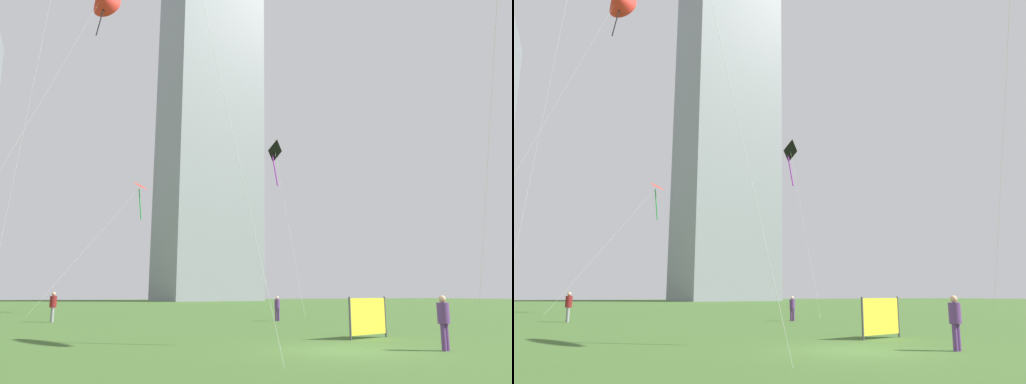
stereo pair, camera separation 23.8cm
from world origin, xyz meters
TOP-DOWN VIEW (x-y plane):
  - ground at (0.00, 0.00)m, footprint 280.00×280.00m
  - person_standing_0 at (2.67, -1.26)m, footprint 0.36×0.36m
  - person_standing_1 at (-7.43, 20.04)m, footprint 0.40×0.40m
  - person_standing_2 at (5.59, 15.66)m, footprint 0.34×0.34m
  - kite_flying_2 at (8.14, 20.85)m, footprint 1.33×3.53m
  - kite_flying_6 at (-0.13, 32.54)m, footprint 9.54×3.39m
  - distant_highrise_0 at (30.30, 102.24)m, footprint 25.37×19.52m
  - event_banner at (3.15, 3.09)m, footprint 2.17×0.66m

SIDE VIEW (x-z plane):
  - ground at x=0.00m, z-range 0.00..0.00m
  - event_banner at x=3.15m, z-range 0.04..1.61m
  - person_standing_2 at x=5.59m, z-range 0.12..1.66m
  - person_standing_0 at x=2.67m, z-range 0.13..1.76m
  - person_standing_1 at x=-7.43m, z-range 0.14..1.93m
  - kite_flying_6 at x=-0.13m, z-range 5.14..17.12m
  - kite_flying_2 at x=8.14m, z-range 5.70..19.13m
  - distant_highrise_0 at x=30.30m, z-range 0.00..109.06m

